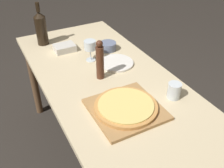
# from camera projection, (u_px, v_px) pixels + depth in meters

# --- Properties ---
(ground_plane) EXTENTS (12.00, 12.00, 0.00)m
(ground_plane) POSITION_uv_depth(u_px,v_px,m) (111.00, 162.00, 2.02)
(ground_plane) COLOR #2D2823
(dining_table) EXTENTS (0.77, 1.79, 0.75)m
(dining_table) POSITION_uv_depth(u_px,v_px,m) (110.00, 93.00, 1.64)
(dining_table) COLOR #CCB78E
(dining_table) RESTS_ON ground_plane
(cutting_board) EXTENTS (0.35, 0.35, 0.02)m
(cutting_board) POSITION_uv_depth(u_px,v_px,m) (126.00, 109.00, 1.36)
(cutting_board) COLOR #A87A47
(cutting_board) RESTS_ON dining_table
(pizza) EXTENTS (0.33, 0.33, 0.02)m
(pizza) POSITION_uv_depth(u_px,v_px,m) (126.00, 106.00, 1.35)
(pizza) COLOR #C68947
(pizza) RESTS_ON cutting_board
(wine_bottle) EXTENTS (0.08, 0.08, 0.32)m
(wine_bottle) POSITION_uv_depth(u_px,v_px,m) (41.00, 28.00, 1.93)
(wine_bottle) COLOR black
(wine_bottle) RESTS_ON dining_table
(pepper_mill) EXTENTS (0.05, 0.05, 0.25)m
(pepper_mill) POSITION_uv_depth(u_px,v_px,m) (100.00, 61.00, 1.55)
(pepper_mill) COLOR #4C2819
(pepper_mill) RESTS_ON dining_table
(wine_glass) EXTENTS (0.08, 0.08, 0.15)m
(wine_glass) POSITION_uv_depth(u_px,v_px,m) (89.00, 46.00, 1.73)
(wine_glass) COLOR silver
(wine_glass) RESTS_ON dining_table
(small_bowl) EXTENTS (0.12, 0.12, 0.06)m
(small_bowl) POSITION_uv_depth(u_px,v_px,m) (108.00, 46.00, 1.91)
(small_bowl) COLOR slate
(small_bowl) RESTS_ON dining_table
(drinking_tumbler) EXTENTS (0.07, 0.07, 0.09)m
(drinking_tumbler) POSITION_uv_depth(u_px,v_px,m) (174.00, 91.00, 1.43)
(drinking_tumbler) COLOR silver
(drinking_tumbler) RESTS_ON dining_table
(dinner_plate) EXTENTS (0.23, 0.23, 0.01)m
(dinner_plate) POSITION_uv_depth(u_px,v_px,m) (116.00, 63.00, 1.75)
(dinner_plate) COLOR silver
(dinner_plate) RESTS_ON dining_table
(food_container) EXTENTS (0.15, 0.11, 0.05)m
(food_container) POSITION_uv_depth(u_px,v_px,m) (65.00, 48.00, 1.90)
(food_container) COLOR beige
(food_container) RESTS_ON dining_table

